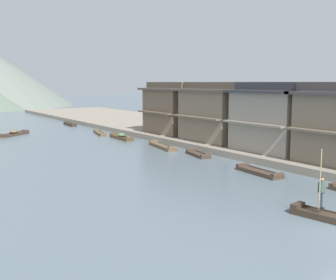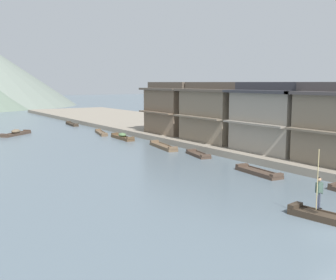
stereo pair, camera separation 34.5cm
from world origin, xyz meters
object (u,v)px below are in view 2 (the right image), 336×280
Objects in this scene: boat_moored_second at (163,147)px; boat_midriver_upstream at (16,133)px; house_waterfront_far at (173,108)px; boat_midriver_drifting at (198,154)px; boat_foreground_poled at (332,219)px; boat_moored_far at (72,124)px; house_waterfront_tall at (277,118)px; boat_moored_third at (101,133)px; boat_crossing_west at (122,137)px; boatman_person at (319,189)px; boat_moored_nearest at (258,172)px; house_waterfront_narrow at (220,112)px.

boat_midriver_upstream reaches higher than boat_moored_second.
house_waterfront_far reaches higher than boat_moored_second.
boat_midriver_upstream reaches higher than boat_midriver_drifting.
boat_midriver_upstream reaches higher than boat_foreground_poled.
boat_moored_second is at bearing -90.32° from boat_moored_far.
house_waterfront_tall is (11.06, 13.67, 3.43)m from boat_foreground_poled.
house_waterfront_tall reaches higher than boat_moored_far.
boat_moored_third is 1.07× the size of boat_crossing_west.
boat_moored_third is at bearing 82.92° from boat_foreground_poled.
boat_foreground_poled is at bearing -96.13° from boat_moored_far.
boat_moored_third is (4.84, 37.16, -1.36)m from boatman_person.
boat_foreground_poled is 0.58× the size of house_waterfront_far.
boat_moored_second is (5.30, 23.64, -0.00)m from boat_foreground_poled.
boat_moored_third is 0.68× the size of house_waterfront_tall.
boat_moored_far is 1.30× the size of boat_midriver_drifting.
boat_foreground_poled is 38.16m from boat_moored_third.
house_waterfront_tall is at bearing -87.77° from house_waterfront_far.
boat_foreground_poled is 17.92m from house_waterfront_tall.
boat_moored_second is at bearing 87.42° from boat_moored_nearest.
boat_moored_second is 0.67× the size of house_waterfront_narrow.
house_waterfront_narrow is 8.04m from house_waterfront_far.
boat_midriver_drifting is at bearing -87.25° from boat_moored_second.
boat_moored_far is 37.68m from house_waterfront_tall.
boat_moored_far is 21.99m from house_waterfront_far.
boat_moored_far is 29.88m from house_waterfront_narrow.
boat_midriver_drifting is 26.80m from boat_midriver_upstream.
boat_foreground_poled is 10.60m from boat_moored_nearest.
boat_midriver_drifting is (0.27, -5.60, -0.03)m from boat_moored_second.
boat_midriver_drifting is 0.49× the size of house_waterfront_far.
house_waterfront_tall is 1.02× the size of house_waterfront_far.
house_waterfront_narrow reaches higher than boat_moored_nearest.
boat_moored_far is (5.59, 50.06, -1.35)m from boatman_person.
house_waterfront_far is at bearing -55.11° from boat_moored_third.
boat_foreground_poled reaches higher than boat_moored_third.
boatman_person is 0.58× the size of boat_moored_third.
boat_moored_second is at bearing 76.66° from boatman_person.
boat_moored_far is at bearing 100.87° from house_waterfront_narrow.
boat_midriver_upstream is 0.57× the size of house_waterfront_tall.
boat_crossing_west is at bearing 81.36° from boat_foreground_poled.
boat_midriver_upstream is at bearing 96.55° from boat_foreground_poled.
boat_moored_nearest is at bearing -92.58° from boat_moored_second.
house_waterfront_tall reaches higher than boat_crossing_west.
boatman_person is at bearing -83.53° from boat_midriver_upstream.
boat_moored_third is at bearing 104.73° from house_waterfront_tall.
house_waterfront_narrow is at bearing -19.32° from boat_moored_second.
boat_moored_third is (4.70, 37.86, -0.02)m from boat_foreground_poled.
boat_moored_far is at bearing 103.29° from house_waterfront_far.
house_waterfront_narrow is at bearing -59.40° from boat_crossing_west.
house_waterfront_tall is (5.77, -9.96, 3.44)m from boat_moored_second.
house_waterfront_narrow is at bearing -52.89° from boat_midriver_upstream.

